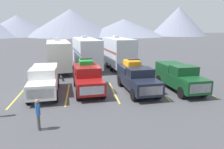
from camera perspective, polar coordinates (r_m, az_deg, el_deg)
name	(u,v)px	position (r m, az deg, el deg)	size (l,w,h in m)	color
ground_plane	(112,89)	(17.98, 0.10, -3.88)	(240.00, 240.00, 0.00)	#47474C
pickup_truck_a	(44,80)	(17.27, -17.65, -1.33)	(2.44, 5.73, 2.12)	white
pickup_truck_b	(87,77)	(17.31, -6.55, -0.65)	(2.44, 5.51, 2.54)	maroon
pickup_truck_c	(137,77)	(17.27, 6.55, -0.74)	(2.46, 5.77, 2.49)	black
pickup_truck_d	(179,76)	(18.39, 17.40, -0.45)	(2.41, 5.71, 2.13)	#144723
lot_stripe_a	(18,96)	(17.73, -23.69, -5.25)	(0.12, 5.50, 0.01)	gold
lot_stripe_b	(67,94)	(17.10, -11.78, -5.05)	(0.12, 5.50, 0.01)	gold
lot_stripe_c	(114,92)	(17.24, 0.47, -4.62)	(0.12, 5.50, 0.01)	gold
lot_stripe_d	(157,90)	(18.13, 12.00, -4.02)	(0.12, 5.50, 0.01)	gold
lot_stripe_e	(199,88)	(19.66, 22.08, -3.37)	(0.12, 5.50, 0.01)	gold
camper_trailer_a	(58,55)	(24.98, -14.10, 5.17)	(3.29, 8.11, 3.76)	silver
camper_trailer_b	(86,52)	(25.93, -6.88, 5.97)	(3.45, 9.17, 3.95)	silver
camper_trailer_c	(118,52)	(25.74, 1.70, 6.05)	(3.28, 7.68, 4.00)	silver
person_b	(38,112)	(11.54, -19.13, -9.52)	(0.27, 0.34, 1.65)	#3F3F42
mountain_ridge	(67,24)	(106.02, -11.85, 12.96)	(127.54, 46.70, 13.98)	gray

